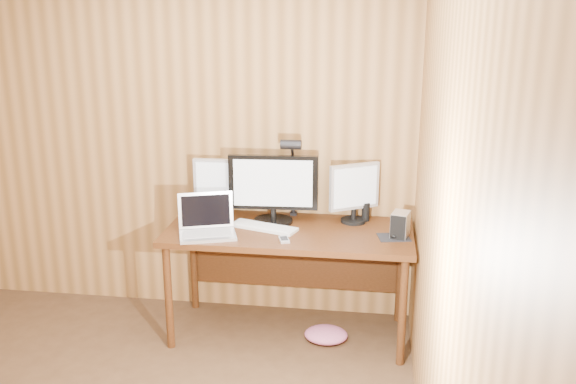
% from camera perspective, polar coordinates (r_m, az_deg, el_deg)
% --- Properties ---
extents(room_shell, '(4.00, 4.00, 4.00)m').
position_cam_1_polar(room_shell, '(2.85, -23.67, -3.80)').
color(room_shell, '#48301B').
rests_on(room_shell, ground).
extents(desk, '(1.60, 0.70, 0.75)m').
position_cam_1_polar(desk, '(4.29, 0.23, -4.56)').
color(desk, '#41210D').
rests_on(desk, floor).
extents(monitor_center, '(0.59, 0.26, 0.46)m').
position_cam_1_polar(monitor_center, '(4.24, -1.32, 0.37)').
color(monitor_center, black).
rests_on(monitor_center, desk).
extents(monitor_left, '(0.36, 0.17, 0.40)m').
position_cam_1_polar(monitor_left, '(4.40, -6.10, 0.54)').
color(monitor_left, black).
rests_on(monitor_left, desk).
extents(monitor_right, '(0.32, 0.21, 0.40)m').
position_cam_1_polar(monitor_right, '(4.27, 5.91, 0.05)').
color(monitor_right, black).
rests_on(monitor_right, desk).
extents(laptop, '(0.42, 0.37, 0.25)m').
position_cam_1_polar(laptop, '(4.12, -7.23, -2.87)').
color(laptop, silver).
rests_on(laptop, desk).
extents(keyboard, '(0.46, 0.26, 0.02)m').
position_cam_1_polar(keyboard, '(4.19, -2.14, -3.12)').
color(keyboard, white).
rests_on(keyboard, desk).
extents(mousepad, '(0.22, 0.19, 0.00)m').
position_cam_1_polar(mousepad, '(4.09, 9.38, -3.99)').
color(mousepad, black).
rests_on(mousepad, desk).
extents(mouse, '(0.10, 0.12, 0.04)m').
position_cam_1_polar(mouse, '(4.08, 9.39, -3.72)').
color(mouse, black).
rests_on(mouse, mousepad).
extents(hard_drive, '(0.13, 0.17, 0.16)m').
position_cam_1_polar(hard_drive, '(4.09, 9.94, -2.87)').
color(hard_drive, silver).
rests_on(hard_drive, desk).
extents(phone, '(0.09, 0.12, 0.02)m').
position_cam_1_polar(phone, '(3.99, -0.35, -4.23)').
color(phone, silver).
rests_on(phone, desk).
extents(speaker, '(0.05, 0.05, 0.13)m').
position_cam_1_polar(speaker, '(4.35, 6.92, -1.75)').
color(speaker, black).
rests_on(speaker, desk).
extents(desk_lamp, '(0.14, 0.20, 0.60)m').
position_cam_1_polar(desk_lamp, '(4.29, 0.38, 2.34)').
color(desk_lamp, black).
rests_on(desk_lamp, desk).
extents(fabric_pile, '(0.32, 0.27, 0.09)m').
position_cam_1_polar(fabric_pile, '(4.38, 3.40, -12.55)').
color(fabric_pile, '#C7608C').
rests_on(fabric_pile, floor).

